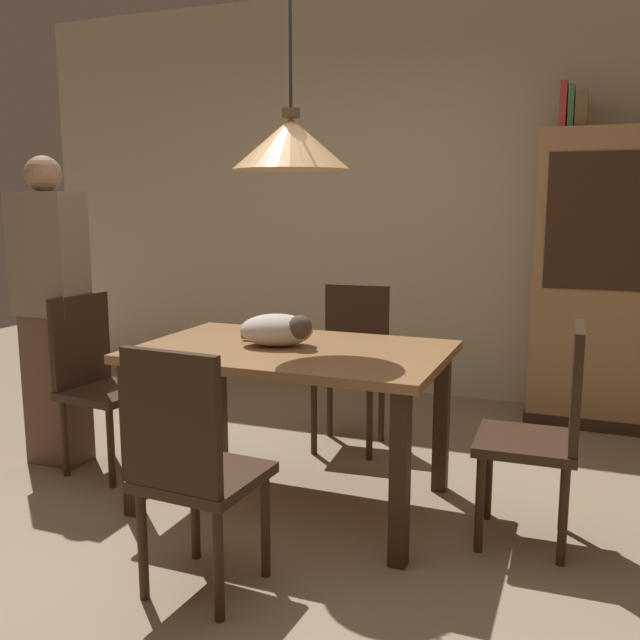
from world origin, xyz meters
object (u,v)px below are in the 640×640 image
(chair_far_back, at_px, (352,358))
(person_standing, at_px, (52,312))
(cat_sleeping, at_px, (279,330))
(pendant_lamp, at_px, (291,143))
(chair_right_side, at_px, (547,426))
(book_red_tall, at_px, (564,106))
(book_green_slim, at_px, (572,108))
(dining_table, at_px, (293,369))
(book_brown_thick, at_px, (582,111))
(chair_near_front, at_px, (191,463))
(chair_left_side, at_px, (96,375))
(hutch_bookcase, at_px, (626,287))

(chair_far_back, xyz_separation_m, person_standing, (-1.40, -0.86, 0.32))
(cat_sleeping, distance_m, pendant_lamp, 0.84)
(chair_far_back, xyz_separation_m, chair_right_side, (1.13, -0.88, 0.00))
(chair_right_side, bearing_deg, book_red_tall, 92.94)
(book_green_slim, bearing_deg, cat_sleeping, -122.42)
(dining_table, height_order, chair_right_side, chair_right_side)
(book_brown_thick, bearing_deg, person_standing, -144.68)
(chair_near_front, relative_size, book_red_tall, 3.32)
(chair_far_back, height_order, book_green_slim, book_green_slim)
(chair_right_side, relative_size, book_brown_thick, 3.88)
(dining_table, relative_size, chair_left_side, 1.51)
(dining_table, relative_size, cat_sleeping, 3.46)
(pendant_lamp, distance_m, hutch_bookcase, 2.46)
(pendant_lamp, xyz_separation_m, book_brown_thick, (1.14, 1.82, 0.30))
(chair_near_front, xyz_separation_m, pendant_lamp, (0.00, 0.88, 1.15))
(pendant_lamp, bearing_deg, book_green_slim, 59.28)
(dining_table, bearing_deg, pendant_lamp, 99.46)
(chair_far_back, xyz_separation_m, book_brown_thick, (1.15, 0.95, 1.45))
(pendant_lamp, distance_m, book_brown_thick, 2.17)
(pendant_lamp, distance_m, person_standing, 1.63)
(chair_left_side, relative_size, book_red_tall, 3.32)
(chair_left_side, relative_size, pendant_lamp, 0.72)
(chair_far_back, bearing_deg, pendant_lamp, -89.59)
(chair_near_front, bearing_deg, chair_right_side, 37.85)
(book_red_tall, height_order, book_brown_thick, book_red_tall)
(hutch_bookcase, distance_m, book_brown_thick, 1.12)
(pendant_lamp, xyz_separation_m, hutch_bookcase, (1.46, 1.82, -0.77))
(chair_right_side, relative_size, book_red_tall, 3.32)
(chair_near_front, bearing_deg, book_brown_thick, 66.95)
(pendant_lamp, relative_size, book_green_slim, 5.00)
(book_red_tall, relative_size, person_standing, 0.17)
(chair_left_side, bearing_deg, book_brown_thick, 38.61)
(chair_right_side, distance_m, book_brown_thick, 2.33)
(chair_near_front, bearing_deg, dining_table, 89.68)
(chair_near_front, distance_m, person_standing, 1.69)
(pendant_lamp, relative_size, book_brown_thick, 5.42)
(chair_right_side, bearing_deg, hutch_bookcase, 79.53)
(book_green_slim, bearing_deg, book_brown_thick, 0.00)
(chair_right_side, height_order, person_standing, person_standing)
(chair_far_back, height_order, chair_left_side, same)
(dining_table, bearing_deg, book_red_tall, 60.43)
(cat_sleeping, distance_m, person_standing, 1.33)
(chair_left_side, height_order, chair_right_side, same)
(book_brown_thick, bearing_deg, chair_right_side, -90.52)
(chair_far_back, height_order, book_brown_thick, book_brown_thick)
(book_green_slim, height_order, book_brown_thick, book_green_slim)
(cat_sleeping, relative_size, book_green_slim, 1.56)
(chair_left_side, distance_m, chair_right_side, 2.26)
(chair_right_side, relative_size, cat_sleeping, 2.30)
(chair_left_side, bearing_deg, person_standing, 178.01)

